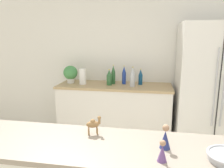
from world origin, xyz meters
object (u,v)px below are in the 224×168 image
refrigerator (211,88)px  back_bottle_1 (109,78)px  paper_towel_roll (83,77)px  back_bottle_4 (140,77)px  back_bottle_3 (113,75)px  camel_figurine (93,124)px  potted_plant (71,73)px  back_bottle_2 (133,77)px  wise_man_figurine_crimson (165,138)px  wise_man_figurine_blue (162,152)px  back_bottle_0 (124,75)px

refrigerator → back_bottle_1: size_ratio=7.41×
paper_towel_roll → back_bottle_1: 0.42m
paper_towel_roll → back_bottle_4: bearing=7.9°
paper_towel_roll → back_bottle_3: size_ratio=0.81×
camel_figurine → potted_plant: bearing=115.1°
back_bottle_2 → back_bottle_3: 0.35m
potted_plant → back_bottle_1: potted_plant is taller
back_bottle_4 → back_bottle_1: bearing=-166.2°
back_bottle_1 → wise_man_figurine_crimson: back_bottle_1 is taller
potted_plant → back_bottle_4: bearing=3.3°
potted_plant → camel_figurine: 2.03m
paper_towel_roll → back_bottle_2: back_bottle_2 is taller
paper_towel_roll → refrigerator: bearing=-0.9°
back_bottle_3 → wise_man_figurine_crimson: back_bottle_3 is taller
paper_towel_roll → camel_figurine: (0.64, -1.78, -0.02)m
back_bottle_3 → wise_man_figurine_blue: back_bottle_3 is taller
refrigerator → wise_man_figurine_crimson: refrigerator is taller
potted_plant → back_bottle_3: bearing=3.8°
back_bottle_0 → wise_man_figurine_crimson: 2.11m
back_bottle_1 → wise_man_figurine_blue: 2.19m
potted_plant → wise_man_figurine_blue: (1.35, -2.13, -0.08)m
back_bottle_0 → wise_man_figurine_crimson: (0.51, -2.04, -0.04)m
camel_figurine → refrigerator: bearing=54.2°
refrigerator → camel_figurine: bearing=-125.8°
back_bottle_4 → back_bottle_0: bearing=177.6°
refrigerator → paper_towel_roll: refrigerator is taller
refrigerator → potted_plant: refrigerator is taller
back_bottle_3 → back_bottle_1: bearing=-116.1°
back_bottle_4 → wise_man_figurine_blue: back_bottle_4 is taller
back_bottle_2 → wise_man_figurine_blue: (0.34, -2.03, -0.06)m
wise_man_figurine_crimson → back_bottle_0: bearing=104.1°
potted_plant → back_bottle_4: 1.12m
back_bottle_1 → refrigerator: bearing=-1.5°
wise_man_figurine_crimson → back_bottle_4: bearing=97.1°
back_bottle_2 → potted_plant: bearing=174.5°
refrigerator → wise_man_figurine_blue: (-0.78, -2.04, 0.07)m
back_bottle_2 → wise_man_figurine_crimson: bearing=-79.0°
back_bottle_0 → back_bottle_3: (-0.17, -0.03, 0.01)m
back_bottle_0 → wise_man_figurine_blue: back_bottle_0 is taller
potted_plant → camel_figurine: potted_plant is taller
refrigerator → back_bottle_4: bearing=171.3°
wise_man_figurine_blue → back_bottle_0: bearing=102.4°
potted_plant → back_bottle_0: (0.86, 0.08, -0.02)m
back_bottle_3 → potted_plant: bearing=-176.2°
back_bottle_2 → back_bottle_1: bearing=173.0°
potted_plant → back_bottle_1: 0.65m
back_bottle_0 → back_bottle_4: (0.26, -0.01, -0.02)m
back_bottle_4 → wise_man_figurine_blue: (0.23, -2.19, -0.04)m
back_bottle_3 → wise_man_figurine_crimson: bearing=-71.4°
camel_figurine → paper_towel_roll: bearing=109.8°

